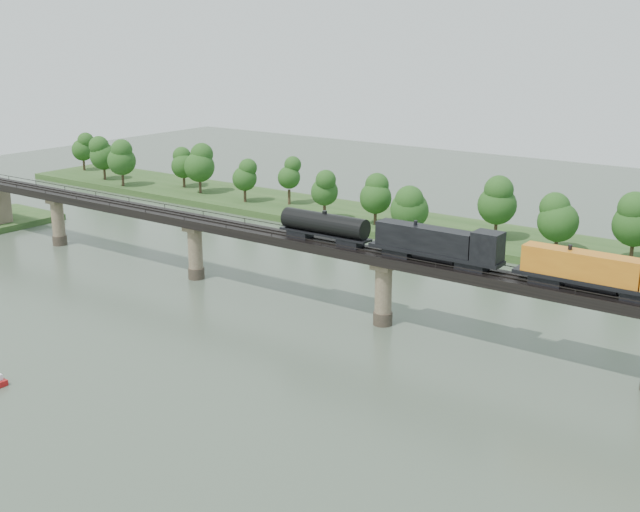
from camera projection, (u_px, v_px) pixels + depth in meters
The scene contains 6 objects.
ground at pixel (257, 393), 100.77m from camera, with size 400.00×400.00×0.00m, color #394838.
far_bank at pixel (522, 244), 166.61m from camera, with size 300.00×24.00×1.60m, color #29461C.
bridge at pixel (383, 291), 122.58m from camera, with size 236.00×30.00×11.50m.
bridge_superstructure at pixel (384, 251), 120.83m from camera, with size 220.00×4.90×0.75m.
far_treeline at pixel (478, 205), 165.55m from camera, with size 289.06×17.54×13.60m.
freight_train at pixel (538, 262), 106.65m from camera, with size 83.71×3.26×5.76m.
Camera 1 is at (60.60, -69.78, 44.46)m, focal length 45.00 mm.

